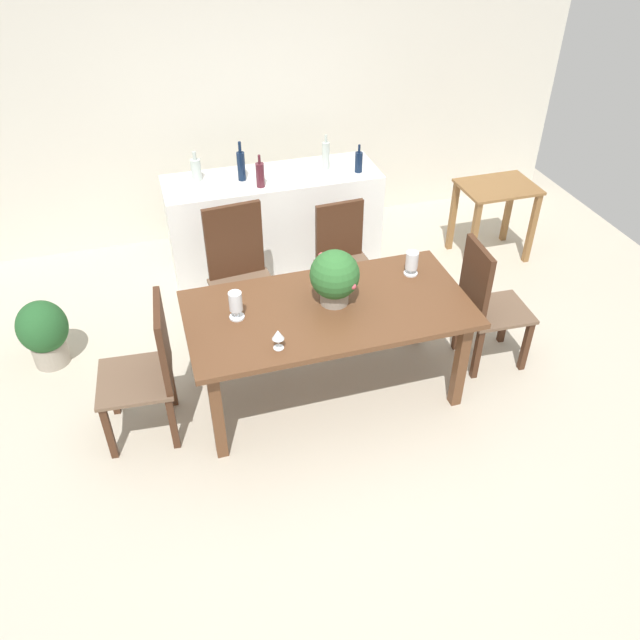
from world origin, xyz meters
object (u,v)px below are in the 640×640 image
at_px(flower_centerpiece, 335,276).
at_px(kitchen_counter, 274,225).
at_px(dining_table, 328,318).
at_px(crystal_vase_left, 236,303).
at_px(side_table, 495,203).
at_px(potted_plant_floor, 44,332).
at_px(chair_head_end, 150,366).
at_px(wine_bottle_tall, 326,155).
at_px(chair_far_left, 239,266).
at_px(wine_bottle_green, 359,162).
at_px(chair_far_right, 344,257).
at_px(wine_bottle_amber, 260,175).
at_px(wine_bottle_clear, 196,169).
at_px(crystal_vase_center_near, 412,262).
at_px(wine_bottle_dark, 241,165).
at_px(chair_foot_end, 485,302).

bearing_deg(flower_centerpiece, kitchen_counter, 91.09).
relative_size(dining_table, crystal_vase_left, 9.68).
height_order(side_table, potted_plant_floor, side_table).
distance_m(chair_head_end, wine_bottle_tall, 2.43).
xyz_separation_m(chair_head_end, chair_far_left, (0.74, 0.93, 0.03)).
bearing_deg(dining_table, wine_bottle_green, 64.35).
height_order(chair_far_right, potted_plant_floor, chair_far_right).
distance_m(flower_centerpiece, wine_bottle_amber, 1.47).
distance_m(wine_bottle_amber, potted_plant_floor, 2.03).
relative_size(chair_head_end, flower_centerpiece, 2.63).
xyz_separation_m(chair_head_end, wine_bottle_clear, (0.59, 1.78, 0.47)).
distance_m(flower_centerpiece, wine_bottle_clear, 1.84).
bearing_deg(wine_bottle_tall, wine_bottle_amber, -163.30).
xyz_separation_m(crystal_vase_center_near, potted_plant_floor, (-2.57, 0.69, -0.56)).
height_order(chair_far_left, flower_centerpiece, flower_centerpiece).
bearing_deg(side_table, crystal_vase_center_near, -139.25).
relative_size(flower_centerpiece, side_table, 0.53).
distance_m(chair_head_end, wine_bottle_dark, 1.99).
distance_m(chair_head_end, wine_bottle_green, 2.51).
xyz_separation_m(chair_far_right, side_table, (1.59, 0.45, 0.02)).
distance_m(crystal_vase_left, wine_bottle_tall, 1.97).
xyz_separation_m(kitchen_counter, wine_bottle_clear, (-0.61, 0.10, 0.56)).
distance_m(chair_head_end, chair_far_left, 1.19).
height_order(chair_head_end, chair_far_left, chair_far_left).
bearing_deg(wine_bottle_dark, chair_far_left, -104.85).
bearing_deg(chair_far_left, wine_bottle_clear, 94.97).
bearing_deg(chair_far_right, wine_bottle_amber, 128.06).
xyz_separation_m(chair_far_right, crystal_vase_left, (-1.00, -0.86, 0.34)).
bearing_deg(wine_bottle_dark, chair_head_end, -119.30).
height_order(chair_head_end, wine_bottle_green, wine_bottle_green).
height_order(wine_bottle_clear, wine_bottle_dark, wine_bottle_dark).
bearing_deg(wine_bottle_dark, wine_bottle_amber, -54.16).
distance_m(chair_far_left, wine_bottle_green, 1.40).
bearing_deg(crystal_vase_left, potted_plant_floor, 147.17).
distance_m(wine_bottle_amber, side_table, 2.17).
xyz_separation_m(chair_far_right, wine_bottle_amber, (-0.52, 0.59, 0.51)).
relative_size(kitchen_counter, wine_bottle_amber, 6.75).
xyz_separation_m(chair_far_left, wine_bottle_dark, (0.20, 0.76, 0.47)).
bearing_deg(chair_far_right, crystal_vase_left, -142.50).
bearing_deg(wine_bottle_dark, side_table, -7.96).
distance_m(flower_centerpiece, wine_bottle_dark, 1.66).
relative_size(wine_bottle_clear, wine_bottle_tall, 0.83).
height_order(dining_table, chair_far_left, chair_far_left).
xyz_separation_m(wine_bottle_clear, wine_bottle_dark, (0.36, -0.10, 0.03)).
xyz_separation_m(chair_head_end, chair_foot_end, (2.34, 0.01, 0.00)).
xyz_separation_m(crystal_vase_center_near, wine_bottle_green, (0.08, 1.34, 0.17)).
bearing_deg(wine_bottle_dark, chair_far_right, -49.97).
bearing_deg(flower_centerpiece, side_table, 34.08).
height_order(dining_table, wine_bottle_dark, wine_bottle_dark).
distance_m(flower_centerpiece, potted_plant_floor, 2.24).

